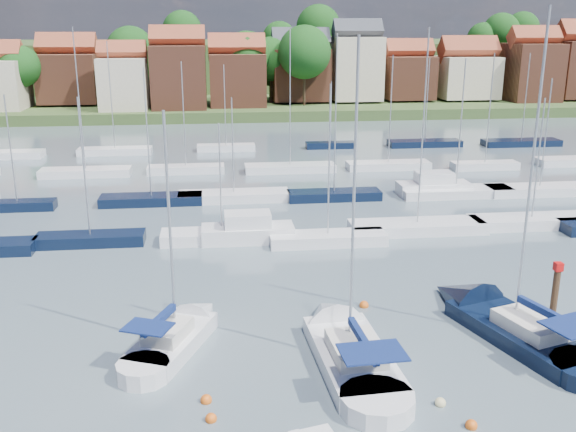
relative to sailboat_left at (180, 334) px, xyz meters
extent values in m
plane|color=#4A5865|center=(9.73, 35.80, -0.36)|extent=(260.00, 260.00, 0.00)
cube|color=silver|center=(-0.36, -0.86, -0.11)|extent=(4.67, 6.56, 1.20)
cone|color=silver|center=(1.10, 2.63, -0.11)|extent=(3.47, 3.69, 2.52)
cylinder|color=silver|center=(-1.53, -3.65, -0.11)|extent=(3.30, 3.30, 1.20)
cube|color=silver|center=(-0.52, -1.25, 0.84)|extent=(2.61, 3.01, 0.70)
cylinder|color=#B2B2B7|center=(-0.20, -0.47, 6.09)|extent=(0.14, 0.14, 11.21)
cylinder|color=#B2B2B7|center=(-0.85, -2.02, 1.69)|extent=(1.40, 3.14, 0.10)
cube|color=navy|center=(-0.85, -2.02, 1.84)|extent=(1.51, 3.06, 0.35)
cube|color=navy|center=(-1.27, -3.03, 1.99)|extent=(2.56, 2.23, 0.08)
cube|color=silver|center=(8.37, -3.54, -0.11)|extent=(3.72, 8.05, 1.20)
cone|color=silver|center=(8.10, 1.38, -0.11)|extent=(3.49, 4.01, 3.28)
cylinder|color=silver|center=(8.59, -7.48, -0.11)|extent=(3.46, 3.46, 1.20)
cube|color=silver|center=(8.40, -4.09, 0.84)|extent=(2.48, 3.41, 0.70)
cylinder|color=#B2B2B7|center=(8.34, -2.99, 7.78)|extent=(0.14, 0.14, 14.60)
cylinder|color=#B2B2B7|center=(8.46, -5.18, 1.69)|extent=(0.34, 4.38, 0.10)
cube|color=navy|center=(8.46, -5.18, 1.84)|extent=(0.53, 4.17, 0.35)
cube|color=navy|center=(8.54, -6.60, 1.99)|extent=(2.90, 2.12, 0.08)
cube|color=black|center=(17.74, -2.03, -0.11)|extent=(5.84, 9.04, 1.20)
cone|color=black|center=(16.17, 2.97, -0.11)|extent=(4.55, 4.93, 3.49)
cube|color=silver|center=(17.91, -2.59, 0.84)|extent=(3.38, 4.06, 0.70)
cylinder|color=#B2B2B7|center=(17.57, -1.47, 8.42)|extent=(0.14, 0.14, 15.88)
cylinder|color=#B2B2B7|center=(18.26, -3.70, 1.69)|extent=(1.49, 4.47, 0.10)
cube|color=navy|center=(18.26, -3.70, 1.84)|extent=(1.61, 4.31, 0.35)
cylinder|color=#4C331E|center=(19.59, -1.52, 0.42)|extent=(0.36, 0.36, 6.07)
cube|color=red|center=(19.59, -1.52, 3.48)|extent=(0.40, 0.40, 0.44)
sphere|color=#D85914|center=(1.57, -7.33, -0.36)|extent=(0.50, 0.50, 0.50)
sphere|color=#D85914|center=(1.36, -5.90, -0.36)|extent=(0.52, 0.52, 0.52)
sphere|color=beige|center=(11.46, -7.31, -0.36)|extent=(0.49, 0.49, 0.49)
sphere|color=#D85914|center=(10.50, 3.01, -0.36)|extent=(0.55, 0.55, 0.55)
sphere|color=#D85914|center=(12.17, -9.04, -0.36)|extent=(0.50, 0.50, 0.50)
cube|color=black|center=(-7.38, 16.34, -0.01)|extent=(8.01, 2.24, 1.00)
cylinder|color=#B2B2B7|center=(-7.38, 16.34, 5.56)|extent=(0.12, 0.12, 10.16)
cube|color=silver|center=(2.46, 16.00, -0.01)|extent=(9.22, 2.58, 1.00)
cylinder|color=#B2B2B7|center=(2.46, 16.00, 4.58)|extent=(0.12, 0.12, 8.18)
cube|color=silver|center=(10.36, 14.41, -0.01)|extent=(8.78, 2.46, 1.00)
cylinder|color=#B2B2B7|center=(10.36, 14.41, 6.01)|extent=(0.12, 0.12, 11.06)
cube|color=silver|center=(17.96, 16.46, -0.01)|extent=(10.79, 3.02, 1.00)
cylinder|color=#B2B2B7|center=(17.96, 16.46, 7.92)|extent=(0.12, 0.12, 14.87)
cube|color=silver|center=(27.71, 16.82, -0.01)|extent=(10.13, 2.84, 1.00)
cylinder|color=#B2B2B7|center=(27.71, 16.82, 5.28)|extent=(0.12, 0.12, 9.59)
cube|color=silver|center=(4.42, 15.80, 0.14)|extent=(7.00, 2.60, 1.40)
cube|color=silver|center=(4.42, 15.80, 1.24)|extent=(3.50, 2.20, 1.30)
cube|color=black|center=(-15.51, 26.79, -0.01)|extent=(6.54, 1.83, 1.00)
cylinder|color=#B2B2B7|center=(-15.51, 26.79, 5.17)|extent=(0.12, 0.12, 9.37)
cube|color=black|center=(-3.82, 27.44, -0.01)|extent=(9.30, 2.60, 1.00)
cylinder|color=#B2B2B7|center=(-3.82, 27.44, 6.23)|extent=(0.12, 0.12, 11.48)
cube|color=silver|center=(3.79, 27.81, -0.01)|extent=(10.40, 2.91, 1.00)
cylinder|color=#B2B2B7|center=(3.79, 27.81, 4.87)|extent=(0.12, 0.12, 8.77)
cube|color=black|center=(13.21, 27.08, -0.01)|extent=(8.80, 2.46, 1.00)
cylinder|color=#B2B2B7|center=(13.21, 27.08, 7.65)|extent=(0.12, 0.12, 14.33)
cube|color=silver|center=(25.13, 26.96, -0.01)|extent=(10.73, 3.00, 1.00)
cylinder|color=#B2B2B7|center=(25.13, 26.96, 6.56)|extent=(0.12, 0.12, 12.14)
cube|color=silver|center=(33.55, 26.77, -0.01)|extent=(10.48, 2.93, 1.00)
cylinder|color=#B2B2B7|center=(33.55, 26.77, 5.62)|extent=(0.12, 0.12, 10.28)
cube|color=silver|center=(23.19, 27.80, 0.14)|extent=(7.00, 2.60, 1.40)
cube|color=silver|center=(23.19, 27.80, 1.24)|extent=(3.50, 2.20, 1.30)
cube|color=silver|center=(-11.98, 40.01, -0.01)|extent=(9.71, 2.72, 1.00)
cylinder|color=#B2B2B7|center=(-11.98, 40.01, 7.93)|extent=(0.12, 0.12, 14.88)
cube|color=silver|center=(-1.11, 40.31, -0.01)|extent=(8.49, 2.38, 1.00)
cylinder|color=#B2B2B7|center=(-1.11, 40.31, 6.14)|extent=(0.12, 0.12, 11.31)
cube|color=silver|center=(10.52, 39.57, -0.01)|extent=(10.16, 2.85, 1.00)
cylinder|color=#B2B2B7|center=(10.52, 39.57, 7.78)|extent=(0.12, 0.12, 14.59)
cube|color=silver|center=(21.90, 39.69, -0.01)|extent=(9.53, 2.67, 1.00)
cylinder|color=#B2B2B7|center=(21.90, 39.69, 6.44)|extent=(0.12, 0.12, 11.91)
cube|color=silver|center=(32.89, 38.30, -0.01)|extent=(7.62, 2.13, 1.00)
cylinder|color=#B2B2B7|center=(32.89, 38.30, 6.55)|extent=(0.12, 0.12, 12.13)
cube|color=silver|center=(-24.40, 51.47, -0.01)|extent=(10.37, 2.90, 1.00)
cube|color=silver|center=(-10.53, 52.35, -0.01)|extent=(9.24, 2.59, 1.00)
cylinder|color=#B2B2B7|center=(-10.53, 52.35, 7.07)|extent=(0.12, 0.12, 13.17)
cube|color=silver|center=(3.65, 53.10, -0.01)|extent=(7.57, 2.12, 1.00)
cylinder|color=#B2B2B7|center=(3.65, 53.10, 5.60)|extent=(0.12, 0.12, 10.24)
cube|color=black|center=(17.61, 53.27, -0.01)|extent=(6.58, 1.84, 1.00)
cylinder|color=#B2B2B7|center=(17.61, 53.27, 4.49)|extent=(0.12, 0.12, 8.01)
cube|color=black|center=(30.67, 53.20, -0.01)|extent=(9.92, 2.78, 1.00)
cylinder|color=#B2B2B7|center=(30.67, 53.20, 5.94)|extent=(0.12, 0.12, 10.92)
cube|color=black|center=(44.01, 52.16, -0.01)|extent=(10.55, 2.95, 1.00)
cylinder|color=#B2B2B7|center=(44.01, 52.16, 6.24)|extent=(0.12, 0.12, 11.51)
cube|color=#354A25|center=(9.73, 112.80, -0.06)|extent=(200.00, 70.00, 3.00)
cube|color=#354A25|center=(9.73, 137.80, 4.64)|extent=(200.00, 60.00, 14.00)
cube|color=brown|center=(-23.92, 93.59, 6.20)|extent=(10.37, 9.97, 8.73)
cube|color=brown|center=(-23.92, 93.59, 11.83)|extent=(10.57, 5.13, 5.13)
cube|color=beige|center=(-13.01, 84.80, 5.72)|extent=(8.09, 8.80, 8.96)
cube|color=brown|center=(-13.01, 84.80, 11.19)|extent=(8.25, 4.00, 4.00)
cube|color=brown|center=(-3.62, 85.73, 6.72)|extent=(9.36, 10.17, 10.97)
cube|color=brown|center=(-3.62, 85.73, 13.35)|extent=(9.54, 4.63, 4.63)
cube|color=brown|center=(6.68, 87.45, 5.95)|extent=(9.90, 8.56, 9.42)
cube|color=brown|center=(6.68, 87.45, 11.87)|extent=(10.10, 4.90, 4.90)
cube|color=brown|center=(18.82, 92.44, 6.58)|extent=(10.59, 8.93, 9.49)
cube|color=#383A42|center=(18.82, 92.44, 12.62)|extent=(10.80, 5.24, 5.24)
cube|color=beige|center=(29.44, 91.59, 7.66)|extent=(9.01, 8.61, 11.65)
cube|color=#383A42|center=(29.44, 91.59, 14.59)|extent=(9.19, 4.46, 4.46)
cube|color=brown|center=(39.90, 92.80, 5.84)|extent=(9.10, 9.34, 8.00)
cube|color=brown|center=(39.90, 92.80, 10.95)|extent=(9.28, 4.50, 4.50)
cube|color=beige|center=(51.68, 92.39, 5.77)|extent=(10.86, 9.59, 7.88)
cube|color=brown|center=(51.68, 92.39, 11.04)|extent=(11.07, 5.37, 5.37)
cube|color=brown|center=(63.48, 89.71, 6.72)|extent=(9.18, 9.96, 10.97)
cube|color=brown|center=(63.48, 89.71, 13.33)|extent=(9.36, 4.54, 4.54)
cylinder|color=#382619|center=(66.50, 111.31, 8.15)|extent=(0.50, 0.50, 4.47)
sphere|color=#184C18|center=(66.50, 111.31, 14.22)|extent=(8.18, 8.18, 8.18)
cylinder|color=#382619|center=(13.19, 91.73, 3.46)|extent=(0.50, 0.50, 4.46)
sphere|color=#184C18|center=(13.19, 91.73, 9.51)|extent=(8.15, 8.15, 8.15)
cylinder|color=#382619|center=(24.95, 109.47, 8.21)|extent=(0.50, 0.50, 5.15)
sphere|color=#184C18|center=(24.95, 109.47, 15.20)|extent=(9.41, 9.41, 9.41)
cylinder|color=#382619|center=(-3.81, 112.11, 8.31)|extent=(0.50, 0.50, 4.56)
sphere|color=#184C18|center=(-3.81, 112.11, 14.50)|extent=(8.34, 8.34, 8.34)
cylinder|color=#382619|center=(-13.51, 101.04, 3.81)|extent=(0.50, 0.50, 5.15)
sphere|color=#184C18|center=(-13.51, 101.04, 10.80)|extent=(9.42, 9.42, 9.42)
cylinder|color=#382619|center=(-28.95, 103.12, 6.39)|extent=(0.50, 0.50, 3.42)
sphere|color=#184C18|center=(-28.95, 103.12, 11.04)|extent=(6.26, 6.26, 6.26)
cylinder|color=#382619|center=(23.48, 100.50, 3.12)|extent=(0.50, 0.50, 3.77)
sphere|color=#184C18|center=(23.48, 100.50, 8.23)|extent=(6.89, 6.89, 6.89)
cylinder|color=#382619|center=(18.78, 86.74, 3.84)|extent=(0.50, 0.50, 5.21)
sphere|color=#184C18|center=(18.78, 86.74, 10.92)|extent=(9.53, 9.53, 9.53)
cylinder|color=#382619|center=(71.66, 97.42, 2.72)|extent=(0.50, 0.50, 2.97)
sphere|color=#184C18|center=(71.66, 97.42, 6.76)|extent=(5.44, 5.44, 5.44)
cylinder|color=#382619|center=(8.58, 89.55, 3.66)|extent=(0.50, 0.50, 4.84)
sphere|color=#184C18|center=(8.58, 89.55, 10.23)|extent=(8.85, 8.85, 8.85)
cylinder|color=#382619|center=(62.41, 111.51, 7.80)|extent=(0.50, 0.50, 3.72)
sphere|color=#184C18|center=(62.41, 111.51, 12.85)|extent=(6.80, 6.80, 6.80)
cylinder|color=#382619|center=(63.78, 89.92, 3.26)|extent=(0.50, 0.50, 4.05)
sphere|color=#184C18|center=(63.78, 89.92, 8.75)|extent=(7.40, 7.40, 7.40)
cylinder|color=#382619|center=(-31.23, 88.59, 3.24)|extent=(0.50, 0.50, 4.00)
sphere|color=#184C18|center=(-31.23, 88.59, 8.67)|extent=(7.32, 7.32, 7.32)
cylinder|color=#382619|center=(16.56, 109.09, 7.54)|extent=(0.50, 0.50, 3.93)
sphere|color=#184C18|center=(16.56, 109.09, 12.88)|extent=(7.19, 7.19, 7.19)
cylinder|color=#382619|center=(40.38, 95.97, 3.15)|extent=(0.50, 0.50, 3.82)
sphere|color=#184C18|center=(40.38, 95.97, 8.34)|extent=(6.99, 6.99, 6.99)
cylinder|color=#382619|center=(-7.72, 88.92, 2.98)|extent=(0.50, 0.50, 3.48)
sphere|color=#184C18|center=(-7.72, 88.92, 7.70)|extent=(6.37, 6.37, 6.37)
cylinder|color=#382619|center=(67.24, 98.61, 2.73)|extent=(0.50, 0.50, 2.99)
sphere|color=#184C18|center=(67.24, 98.61, 6.78)|extent=(5.46, 5.46, 5.46)
cylinder|color=#382619|center=(13.34, 94.84, 2.86)|extent=(0.50, 0.50, 3.25)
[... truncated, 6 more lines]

